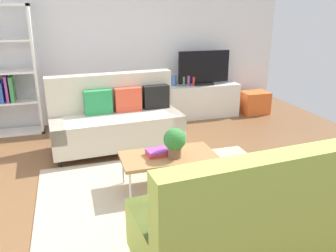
{
  "coord_description": "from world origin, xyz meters",
  "views": [
    {
      "loc": [
        -0.88,
        -3.55,
        2.04
      ],
      "look_at": [
        0.26,
        0.29,
        0.65
      ],
      "focal_mm": 36.63,
      "sensor_mm": 36.0,
      "label": 1
    }
  ],
  "objects_px": {
    "tv_console": "(202,101)",
    "bottle_2": "(194,81)",
    "couch_beige": "(116,119)",
    "bottle_1": "(188,81)",
    "bottle_0": "(184,81)",
    "coffee_table": "(168,157)",
    "potted_plant": "(175,141)",
    "couch_green": "(253,217)",
    "tv": "(204,68)",
    "storage_trunk": "(255,103)",
    "table_book_0": "(157,154)",
    "vase_0": "(173,81)"
  },
  "relations": [
    {
      "from": "bottle_0",
      "to": "tv_console",
      "type": "bearing_deg",
      "value": 5.67
    },
    {
      "from": "table_book_0",
      "to": "bottle_1",
      "type": "xyz_separation_m",
      "value": [
        1.26,
        2.45,
        0.3
      ]
    },
    {
      "from": "tv",
      "to": "bottle_0",
      "type": "height_order",
      "value": "tv"
    },
    {
      "from": "couch_green",
      "to": "coffee_table",
      "type": "xyz_separation_m",
      "value": [
        -0.29,
        1.42,
        -0.05
      ]
    },
    {
      "from": "couch_green",
      "to": "potted_plant",
      "type": "height_order",
      "value": "couch_green"
    },
    {
      "from": "tv",
      "to": "storage_trunk",
      "type": "height_order",
      "value": "tv"
    },
    {
      "from": "couch_beige",
      "to": "tv_console",
      "type": "bearing_deg",
      "value": -153.07
    },
    {
      "from": "coffee_table",
      "to": "bottle_1",
      "type": "height_order",
      "value": "bottle_1"
    },
    {
      "from": "tv",
      "to": "bottle_2",
      "type": "bearing_deg",
      "value": -174.49
    },
    {
      "from": "tv_console",
      "to": "bottle_2",
      "type": "relative_size",
      "value": 8.36
    },
    {
      "from": "couch_beige",
      "to": "table_book_0",
      "type": "relative_size",
      "value": 8.13
    },
    {
      "from": "tv",
      "to": "bottle_1",
      "type": "xyz_separation_m",
      "value": [
        -0.31,
        -0.02,
        -0.22
      ]
    },
    {
      "from": "couch_beige",
      "to": "vase_0",
      "type": "distance_m",
      "value": 1.72
    },
    {
      "from": "tv",
      "to": "bottle_2",
      "type": "height_order",
      "value": "tv"
    },
    {
      "from": "bottle_2",
      "to": "storage_trunk",
      "type": "bearing_deg",
      "value": -2.63
    },
    {
      "from": "couch_beige",
      "to": "bottle_1",
      "type": "bearing_deg",
      "value": -149.2
    },
    {
      "from": "coffee_table",
      "to": "bottle_1",
      "type": "distance_m",
      "value": 2.75
    },
    {
      "from": "storage_trunk",
      "to": "bottle_2",
      "type": "distance_m",
      "value": 1.4
    },
    {
      "from": "vase_0",
      "to": "bottle_1",
      "type": "height_order",
      "value": "vase_0"
    },
    {
      "from": "tv",
      "to": "storage_trunk",
      "type": "relative_size",
      "value": 1.92
    },
    {
      "from": "bottle_0",
      "to": "coffee_table",
      "type": "bearing_deg",
      "value": -112.81
    },
    {
      "from": "tv",
      "to": "vase_0",
      "type": "xyz_separation_m",
      "value": [
        -0.58,
        0.07,
        -0.21
      ]
    },
    {
      "from": "couch_green",
      "to": "table_book_0",
      "type": "bearing_deg",
      "value": 101.22
    },
    {
      "from": "couch_beige",
      "to": "potted_plant",
      "type": "xyz_separation_m",
      "value": [
        0.44,
        -1.5,
        0.17
      ]
    },
    {
      "from": "couch_beige",
      "to": "bottle_0",
      "type": "xyz_separation_m",
      "value": [
        1.43,
        1.05,
        0.28
      ]
    },
    {
      "from": "couch_green",
      "to": "storage_trunk",
      "type": "relative_size",
      "value": 3.77
    },
    {
      "from": "tv_console",
      "to": "tv",
      "type": "distance_m",
      "value": 0.63
    },
    {
      "from": "table_book_0",
      "to": "potted_plant",
      "type": "bearing_deg",
      "value": -32.06
    },
    {
      "from": "potted_plant",
      "to": "bottle_0",
      "type": "relative_size",
      "value": 1.94
    },
    {
      "from": "potted_plant",
      "to": "bottle_0",
      "type": "bearing_deg",
      "value": 68.8
    },
    {
      "from": "tv",
      "to": "bottle_1",
      "type": "height_order",
      "value": "tv"
    },
    {
      "from": "tv",
      "to": "vase_0",
      "type": "height_order",
      "value": "tv"
    },
    {
      "from": "vase_0",
      "to": "couch_green",
      "type": "bearing_deg",
      "value": -98.22
    },
    {
      "from": "vase_0",
      "to": "bottle_0",
      "type": "relative_size",
      "value": 1.1
    },
    {
      "from": "bottle_0",
      "to": "bottle_2",
      "type": "relative_size",
      "value": 1.07
    },
    {
      "from": "storage_trunk",
      "to": "table_book_0",
      "type": "relative_size",
      "value": 2.17
    },
    {
      "from": "coffee_table",
      "to": "table_book_0",
      "type": "distance_m",
      "value": 0.14
    },
    {
      "from": "bottle_0",
      "to": "bottle_1",
      "type": "bearing_deg",
      "value": 0.0
    },
    {
      "from": "tv",
      "to": "potted_plant",
      "type": "bearing_deg",
      "value": -118.43
    },
    {
      "from": "table_book_0",
      "to": "bottle_2",
      "type": "height_order",
      "value": "bottle_2"
    },
    {
      "from": "bottle_2",
      "to": "couch_beige",
      "type": "bearing_deg",
      "value": -147.1
    },
    {
      "from": "table_book_0",
      "to": "bottle_0",
      "type": "xyz_separation_m",
      "value": [
        1.17,
        2.45,
        0.29
      ]
    },
    {
      "from": "tv_console",
      "to": "vase_0",
      "type": "relative_size",
      "value": 7.13
    },
    {
      "from": "couch_green",
      "to": "table_book_0",
      "type": "relative_size",
      "value": 8.17
    },
    {
      "from": "coffee_table",
      "to": "potted_plant",
      "type": "relative_size",
      "value": 3.17
    },
    {
      "from": "couch_green",
      "to": "vase_0",
      "type": "xyz_separation_m",
      "value": [
        0.58,
        3.99,
        0.29
      ]
    },
    {
      "from": "couch_beige",
      "to": "potted_plant",
      "type": "relative_size",
      "value": 5.62
    },
    {
      "from": "potted_plant",
      "to": "tv_console",
      "type": "bearing_deg",
      "value": 61.76
    },
    {
      "from": "tv_console",
      "to": "coffee_table",
      "type": "bearing_deg",
      "value": -119.85
    },
    {
      "from": "bottle_1",
      "to": "bottle_2",
      "type": "height_order",
      "value": "bottle_1"
    }
  ]
}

